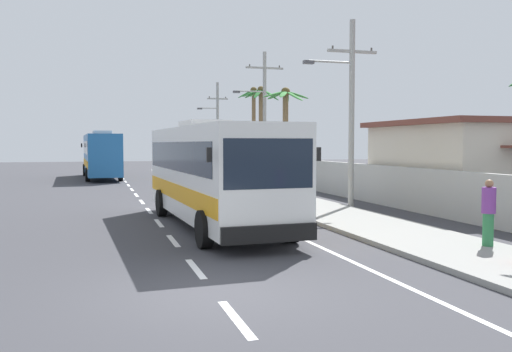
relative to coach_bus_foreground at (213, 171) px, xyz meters
The scene contains 14 objects.
ground_plane 8.62m from the coach_bus_foreground, 101.91° to the right, with size 160.00×160.00×0.00m, color #3A3A3F.
sidewalk_kerb 5.67m from the coach_bus_foreground, 19.33° to the left, with size 3.20×90.00×0.14m, color gray.
lane_markings 7.05m from the coach_bus_foreground, 85.59° to the left, with size 3.88×71.93×0.01m.
boundary_wall 10.63m from the coach_bus_foreground, 33.09° to the left, with size 0.24×60.00×1.83m, color #B2B2AD.
coach_bus_foreground is the anchor object (origin of this frame).
coach_bus_far_lane 27.83m from the coach_bus_foreground, 97.01° to the left, with size 3.23×11.91×3.83m.
motorcycle_beside_bus 9.03m from the coach_bus_foreground, 76.11° to the left, with size 0.56×1.96×1.58m.
pedestrian_near_kerb 8.77m from the coach_bus_foreground, 46.64° to the right, with size 0.36×0.36×1.76m.
utility_pole_mid 7.74m from the coach_bus_foreground, 25.13° to the left, with size 3.36×0.24×8.10m.
utility_pole_far 18.10m from the coach_bus_foreground, 67.18° to the left, with size 3.45×0.24×8.91m.
utility_pole_distant 30.67m from the coach_bus_foreground, 77.35° to the left, with size 2.79×0.24×8.33m.
palm_second 23.23m from the coach_bus_foreground, 68.93° to the left, with size 2.98×2.90×7.21m.
palm_third 15.19m from the coach_bus_foreground, 60.98° to the left, with size 3.10×2.86×6.26m.
palm_fourth 26.80m from the coach_bus_foreground, 70.73° to the left, with size 2.80×2.63×7.52m.
Camera 1 is at (-2.13, -9.92, 2.82)m, focal length 38.04 mm.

